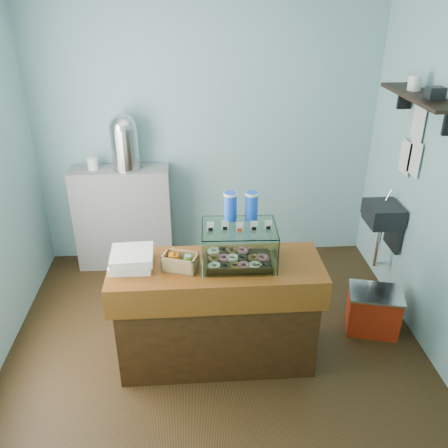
{
  "coord_description": "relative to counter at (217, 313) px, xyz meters",
  "views": [
    {
      "loc": [
        -0.15,
        -3.25,
        2.77
      ],
      "look_at": [
        0.06,
        -0.15,
        1.19
      ],
      "focal_mm": 38.0,
      "sensor_mm": 36.0,
      "label": 1
    }
  ],
  "objects": [
    {
      "name": "condiment_crate",
      "position": [
        -0.27,
        -0.04,
        0.5
      ],
      "size": [
        0.29,
        0.22,
        0.17
      ],
      "rotation": [
        0.0,
        0.0,
        -0.34
      ],
      "color": "tan",
      "rests_on": "counter"
    },
    {
      "name": "red_cooler",
      "position": [
        1.4,
        0.27,
        -0.26
      ],
      "size": [
        0.52,
        0.45,
        0.4
      ],
      "rotation": [
        0.0,
        0.0,
        -0.26
      ],
      "color": "#B9260E",
      "rests_on": "ground"
    },
    {
      "name": "ground",
      "position": [
        0.0,
        0.25,
        -0.46
      ],
      "size": [
        3.5,
        3.5,
        0.0
      ],
      "primitive_type": "plane",
      "color": "black",
      "rests_on": "ground"
    },
    {
      "name": "display_case",
      "position": [
        0.17,
        0.05,
        0.6
      ],
      "size": [
        0.56,
        0.42,
        0.52
      ],
      "rotation": [
        0.0,
        0.0,
        -0.04
      ],
      "color": "#311C0E",
      "rests_on": "counter"
    },
    {
      "name": "pastry_boxes",
      "position": [
        -0.62,
        0.03,
        0.5
      ],
      "size": [
        0.32,
        0.32,
        0.12
      ],
      "rotation": [
        0.0,
        0.0,
        -0.01
      ],
      "color": "white",
      "rests_on": "counter"
    },
    {
      "name": "room_shell",
      "position": [
        0.03,
        0.26,
        1.25
      ],
      "size": [
        3.54,
        3.04,
        2.82
      ],
      "color": "#81B7BD",
      "rests_on": "ground"
    },
    {
      "name": "counter",
      "position": [
        0.0,
        0.0,
        0.0
      ],
      "size": [
        1.6,
        0.6,
        0.9
      ],
      "color": "#44230D",
      "rests_on": "ground"
    },
    {
      "name": "back_shelf",
      "position": [
        -0.9,
        1.57,
        0.09
      ],
      "size": [
        1.0,
        0.32,
        1.1
      ],
      "primitive_type": "cube",
      "color": "gray",
      "rests_on": "ground"
    },
    {
      "name": "coffee_urn",
      "position": [
        -0.81,
        1.58,
        0.94
      ],
      "size": [
        0.3,
        0.3,
        0.56
      ],
      "color": "silver",
      "rests_on": "back_shelf"
    }
  ]
}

